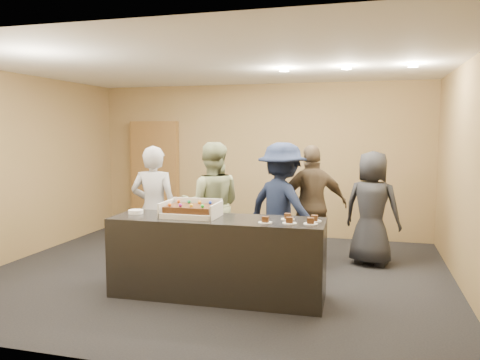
{
  "coord_description": "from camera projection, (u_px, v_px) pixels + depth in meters",
  "views": [
    {
      "loc": [
        1.89,
        -5.71,
        1.87
      ],
      "look_at": [
        0.33,
        0.0,
        1.25
      ],
      "focal_mm": 35.0,
      "sensor_mm": 36.0,
      "label": 1
    }
  ],
  "objects": [
    {
      "name": "cake_box",
      "position": [
        192.0,
        213.0,
        5.33
      ],
      "size": [
        0.63,
        0.44,
        0.19
      ],
      "color": "white",
      "rests_on": "serving_counter"
    },
    {
      "name": "plate_stack",
      "position": [
        136.0,
        212.0,
        5.52
      ],
      "size": [
        0.18,
        0.18,
        0.04
      ],
      "primitive_type": "cylinder",
      "color": "white",
      "rests_on": "serving_counter"
    },
    {
      "name": "slice_a",
      "position": [
        265.0,
        221.0,
        4.96
      ],
      "size": [
        0.15,
        0.15,
        0.07
      ],
      "color": "white",
      "rests_on": "serving_counter"
    },
    {
      "name": "slice_e",
      "position": [
        311.0,
        222.0,
        4.89
      ],
      "size": [
        0.15,
        0.15,
        0.07
      ],
      "color": "white",
      "rests_on": "serving_counter"
    },
    {
      "name": "person_brown_extra",
      "position": [
        312.0,
        206.0,
        6.49
      ],
      "size": [
        1.07,
        0.74,
        1.68
      ],
      "primitive_type": "imported",
      "rotation": [
        0.0,
        0.0,
        3.51
      ],
      "color": "brown",
      "rests_on": "floor"
    },
    {
      "name": "person_dark_suit",
      "position": [
        372.0,
        208.0,
        6.51
      ],
      "size": [
        0.9,
        0.72,
        1.6
      ],
      "primitive_type": "imported",
      "rotation": [
        0.0,
        0.0,
        2.84
      ],
      "color": "#222327",
      "rests_on": "floor"
    },
    {
      "name": "serving_counter",
      "position": [
        217.0,
        257.0,
        5.28
      ],
      "size": [
        2.42,
        0.76,
        0.9
      ],
      "primitive_type": "cube",
      "rotation": [
        0.0,
        0.0,
        0.03
      ],
      "color": "black",
      "rests_on": "floor"
    },
    {
      "name": "person_sage_man",
      "position": [
        212.0,
        206.0,
        6.35
      ],
      "size": [
        0.98,
        0.86,
        1.72
      ],
      "primitive_type": "imported",
      "rotation": [
        0.0,
        0.0,
        3.42
      ],
      "color": "#909B6F",
      "rests_on": "floor"
    },
    {
      "name": "slice_c",
      "position": [
        290.0,
        221.0,
        4.93
      ],
      "size": [
        0.15,
        0.15,
        0.07
      ],
      "color": "white",
      "rests_on": "serving_counter"
    },
    {
      "name": "slice_d",
      "position": [
        314.0,
        219.0,
        5.05
      ],
      "size": [
        0.15,
        0.15,
        0.07
      ],
      "color": "white",
      "rests_on": "serving_counter"
    },
    {
      "name": "sheet_cake",
      "position": [
        191.0,
        208.0,
        5.31
      ],
      "size": [
        0.54,
        0.37,
        0.11
      ],
      "color": "#381D0C",
      "rests_on": "cake_box"
    },
    {
      "name": "person_server_grey",
      "position": [
        154.0,
        209.0,
        6.17
      ],
      "size": [
        0.67,
        0.49,
        1.68
      ],
      "primitive_type": "imported",
      "rotation": [
        0.0,
        0.0,
        3.3
      ],
      "color": "#AAA9AF",
      "rests_on": "floor"
    },
    {
      "name": "room",
      "position": [
        215.0,
        172.0,
        6.02
      ],
      "size": [
        6.04,
        6.0,
        2.7
      ],
      "color": "black",
      "rests_on": "ground"
    },
    {
      "name": "slice_b",
      "position": [
        288.0,
        217.0,
        5.15
      ],
      "size": [
        0.15,
        0.15,
        0.07
      ],
      "color": "white",
      "rests_on": "serving_counter"
    },
    {
      "name": "ceiling_spotlights",
      "position": [
        346.0,
        68.0,
        5.95
      ],
      "size": [
        1.72,
        0.12,
        0.03
      ],
      "color": "#FFEAC6",
      "rests_on": "ceiling"
    },
    {
      "name": "storage_cabinet",
      "position": [
        155.0,
        176.0,
        8.9
      ],
      "size": [
        0.93,
        0.15,
        2.05
      ],
      "primitive_type": "cube",
      "color": "brown",
      "rests_on": "floor"
    },
    {
      "name": "person_navy_man",
      "position": [
        282.0,
        207.0,
        6.25
      ],
      "size": [
        1.28,
        1.11,
        1.72
      ],
      "primitive_type": "imported",
      "rotation": [
        0.0,
        0.0,
        2.62
      ],
      "color": "#161F3B",
      "rests_on": "floor"
    }
  ]
}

